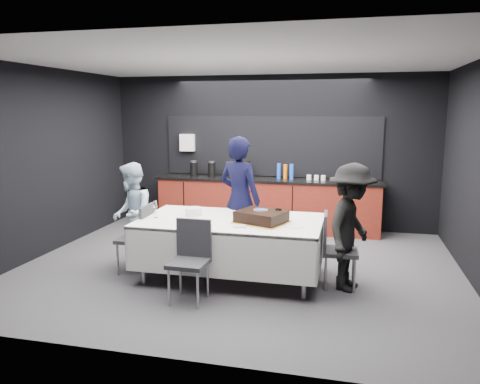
# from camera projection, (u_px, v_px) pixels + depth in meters

# --- Properties ---
(ground) EXTENTS (6.00, 6.00, 0.00)m
(ground) POSITION_uv_depth(u_px,v_px,m) (238.00, 267.00, 6.51)
(ground) COLOR #414045
(ground) RESTS_ON ground
(room_shell) EXTENTS (6.04, 5.04, 2.82)m
(room_shell) POSITION_uv_depth(u_px,v_px,m) (238.00, 133.00, 6.19)
(room_shell) COLOR white
(room_shell) RESTS_ON ground
(kitchenette) EXTENTS (4.10, 0.64, 2.05)m
(kitchenette) POSITION_uv_depth(u_px,v_px,m) (266.00, 200.00, 8.54)
(kitchenette) COLOR #5B160E
(kitchenette) RESTS_ON ground
(party_table) EXTENTS (2.32, 1.32, 0.78)m
(party_table) POSITION_uv_depth(u_px,v_px,m) (231.00, 230.00, 6.02)
(party_table) COLOR #99999E
(party_table) RESTS_ON ground
(cake_assembly) EXTENTS (0.74, 0.67, 0.18)m
(cake_assembly) POSITION_uv_depth(u_px,v_px,m) (261.00, 217.00, 5.80)
(cake_assembly) COLOR gold
(cake_assembly) RESTS_ON party_table
(plate_stack) EXTENTS (0.23, 0.23, 0.10)m
(plate_stack) POSITION_uv_depth(u_px,v_px,m) (194.00, 211.00, 6.22)
(plate_stack) COLOR white
(plate_stack) RESTS_ON party_table
(loose_plate_near) EXTENTS (0.19, 0.19, 0.01)m
(loose_plate_near) POSITION_uv_depth(u_px,v_px,m) (191.00, 225.00, 5.68)
(loose_plate_near) COLOR white
(loose_plate_near) RESTS_ON party_table
(loose_plate_right_a) EXTENTS (0.20, 0.20, 0.01)m
(loose_plate_right_a) POSITION_uv_depth(u_px,v_px,m) (280.00, 220.00, 5.93)
(loose_plate_right_a) COLOR white
(loose_plate_right_a) RESTS_ON party_table
(loose_plate_right_b) EXTENTS (0.22, 0.22, 0.01)m
(loose_plate_right_b) POSITION_uv_depth(u_px,v_px,m) (294.00, 226.00, 5.62)
(loose_plate_right_b) COLOR white
(loose_plate_right_b) RESTS_ON party_table
(loose_plate_far) EXTENTS (0.18, 0.18, 0.01)m
(loose_plate_far) POSITION_uv_depth(u_px,v_px,m) (247.00, 212.00, 6.42)
(loose_plate_far) COLOR white
(loose_plate_far) RESTS_ON party_table
(fork_pile) EXTENTS (0.17, 0.15, 0.02)m
(fork_pile) POSITION_uv_depth(u_px,v_px,m) (239.00, 226.00, 5.58)
(fork_pile) COLOR white
(fork_pile) RESTS_ON party_table
(champagne_flute) EXTENTS (0.06, 0.06, 0.22)m
(champagne_flute) POSITION_uv_depth(u_px,v_px,m) (155.00, 206.00, 6.06)
(champagne_flute) COLOR white
(champagne_flute) RESTS_ON party_table
(chair_left) EXTENTS (0.43, 0.43, 0.92)m
(chair_left) POSITION_uv_depth(u_px,v_px,m) (140.00, 234.00, 6.24)
(chair_left) COLOR #2A2A2F
(chair_left) RESTS_ON ground
(chair_right) EXTENTS (0.44, 0.44, 0.92)m
(chair_right) POSITION_uv_depth(u_px,v_px,m) (334.00, 245.00, 5.72)
(chair_right) COLOR #2A2A2F
(chair_right) RESTS_ON ground
(chair_near) EXTENTS (0.43, 0.43, 0.92)m
(chair_near) POSITION_uv_depth(u_px,v_px,m) (191.00, 254.00, 5.35)
(chair_near) COLOR #2A2A2F
(chair_near) RESTS_ON ground
(person_center) EXTENTS (0.77, 0.64, 1.81)m
(person_center) POSITION_uv_depth(u_px,v_px,m) (240.00, 199.00, 6.67)
(person_center) COLOR black
(person_center) RESTS_ON ground
(person_left) EXTENTS (0.77, 0.86, 1.45)m
(person_left) POSITION_uv_depth(u_px,v_px,m) (132.00, 214.00, 6.54)
(person_left) COLOR #ADC3D9
(person_left) RESTS_ON ground
(person_right) EXTENTS (0.84, 1.12, 1.55)m
(person_right) POSITION_uv_depth(u_px,v_px,m) (351.00, 227.00, 5.60)
(person_right) COLOR black
(person_right) RESTS_ON ground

